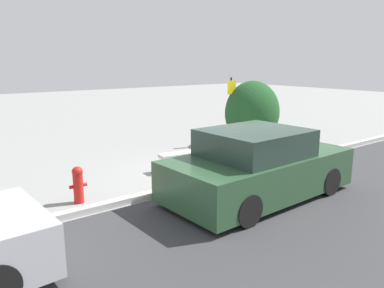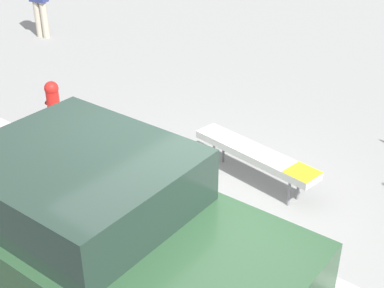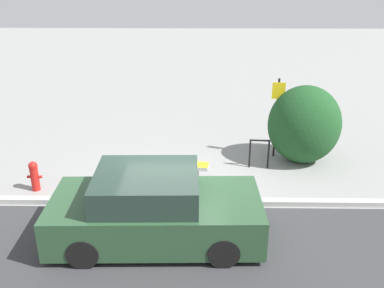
{
  "view_description": "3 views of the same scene",
  "coord_description": "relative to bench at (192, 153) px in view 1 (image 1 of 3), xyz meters",
  "views": [
    {
      "loc": [
        -5.99,
        -6.51,
        2.82
      ],
      "look_at": [
        -0.75,
        0.37,
        0.91
      ],
      "focal_mm": 35.0,
      "sensor_mm": 36.0,
      "label": 1
    },
    {
      "loc": [
        2.99,
        -3.96,
        3.91
      ],
      "look_at": [
        -0.66,
        0.61,
        0.65
      ],
      "focal_mm": 50.0,
      "sensor_mm": 36.0,
      "label": 2
    },
    {
      "loc": [
        0.55,
        -8.63,
        5.14
      ],
      "look_at": [
        0.39,
        1.69,
        0.81
      ],
      "focal_mm": 40.0,
      "sensor_mm": 36.0,
      "label": 3
    }
  ],
  "objects": [
    {
      "name": "fire_hydrant",
      "position": [
        -3.36,
        -0.59,
        -0.02
      ],
      "size": [
        0.36,
        0.22,
        0.77
      ],
      "color": "red",
      "rests_on": "ground_plane"
    },
    {
      "name": "bike_rack",
      "position": [
        2.29,
        0.77,
        0.08
      ],
      "size": [
        0.55,
        0.09,
        0.83
      ],
      "rotation": [
        0.0,
        0.0,
        -0.06
      ],
      "color": "black",
      "rests_on": "ground_plane"
    },
    {
      "name": "curb",
      "position": [
        0.09,
        -1.22,
        -0.36
      ],
      "size": [
        60.0,
        0.2,
        0.13
      ],
      "color": "#B7B7B2",
      "rests_on": "ground_plane"
    },
    {
      "name": "shrub_hedge",
      "position": [
        3.55,
        1.23,
        0.67
      ],
      "size": [
        2.0,
        1.76,
        2.19
      ],
      "color": "#1E4C23",
      "rests_on": "ground_plane"
    },
    {
      "name": "parked_car_near",
      "position": [
        -0.23,
        -2.57,
        0.24
      ],
      "size": [
        4.18,
        2.02,
        1.47
      ],
      "rotation": [
        0.0,
        0.0,
        0.02
      ],
      "color": "black",
      "rests_on": "ground_plane"
    },
    {
      "name": "bench",
      "position": [
        0.0,
        0.0,
        0.0
      ],
      "size": [
        1.87,
        0.59,
        0.49
      ],
      "rotation": [
        0.0,
        0.0,
        -0.13
      ],
      "color": "gray",
      "rests_on": "ground_plane"
    },
    {
      "name": "sign_post",
      "position": [
        2.83,
        1.55,
        0.96
      ],
      "size": [
        0.36,
        0.08,
        2.3
      ],
      "color": "black",
      "rests_on": "ground_plane"
    },
    {
      "name": "ground_plane",
      "position": [
        0.09,
        -1.22,
        -0.43
      ],
      "size": [
        60.0,
        60.0,
        0.0
      ],
      "primitive_type": "plane",
      "color": "gray"
    }
  ]
}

